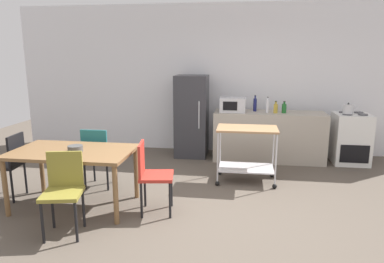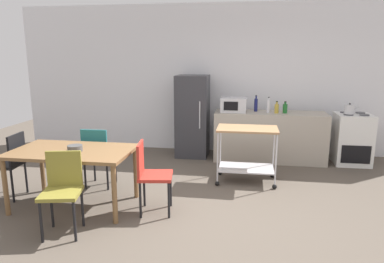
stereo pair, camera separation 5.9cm
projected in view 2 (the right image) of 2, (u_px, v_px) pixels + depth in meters
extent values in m
plane|color=brown|center=(203.00, 218.00, 4.22)|extent=(12.00, 12.00, 0.00)
cube|color=white|center=(224.00, 79.00, 7.00)|extent=(8.40, 0.12, 2.90)
cube|color=#A89E8E|center=(269.00, 136.00, 6.49)|extent=(2.00, 0.64, 0.90)
cube|color=brown|center=(72.00, 151.00, 4.43)|extent=(1.50, 0.90, 0.04)
cylinder|color=brown|center=(5.00, 187.00, 4.24)|extent=(0.06, 0.06, 0.71)
cylinder|color=brown|center=(114.00, 194.00, 4.03)|extent=(0.06, 0.06, 0.71)
cylinder|color=brown|center=(42.00, 168.00, 4.99)|extent=(0.06, 0.06, 0.71)
cylinder|color=brown|center=(136.00, 173.00, 4.78)|extent=(0.06, 0.06, 0.71)
cube|color=#1E666B|center=(100.00, 155.00, 5.21)|extent=(0.41, 0.41, 0.04)
cube|color=#1E666B|center=(94.00, 144.00, 4.98)|extent=(0.38, 0.04, 0.40)
cylinder|color=black|center=(116.00, 168.00, 5.40)|extent=(0.03, 0.03, 0.45)
cylinder|color=black|center=(94.00, 167.00, 5.44)|extent=(0.03, 0.03, 0.45)
cylinder|color=black|center=(107.00, 175.00, 5.07)|extent=(0.03, 0.03, 0.45)
cylinder|color=black|center=(85.00, 174.00, 5.12)|extent=(0.03, 0.03, 0.45)
cube|color=olive|center=(61.00, 193.00, 3.76)|extent=(0.48, 0.48, 0.04)
cube|color=olive|center=(64.00, 168.00, 3.89)|extent=(0.38, 0.11, 0.40)
cylinder|color=black|center=(41.00, 222.00, 3.63)|extent=(0.03, 0.03, 0.45)
cylinder|color=black|center=(75.00, 221.00, 3.65)|extent=(0.03, 0.03, 0.45)
cylinder|color=black|center=(52.00, 208.00, 3.96)|extent=(0.03, 0.03, 0.45)
cylinder|color=black|center=(82.00, 208.00, 3.98)|extent=(0.03, 0.03, 0.45)
cube|color=black|center=(6.00, 164.00, 4.77)|extent=(0.43, 0.43, 0.04)
cube|color=black|center=(17.00, 149.00, 4.71)|extent=(0.06, 0.38, 0.40)
cylinder|color=black|center=(3.00, 177.00, 4.99)|extent=(0.03, 0.03, 0.45)
cylinder|color=black|center=(26.00, 177.00, 4.97)|extent=(0.03, 0.03, 0.45)
cylinder|color=black|center=(12.00, 186.00, 4.64)|extent=(0.03, 0.03, 0.45)
cube|color=#B72D23|center=(156.00, 176.00, 4.30)|extent=(0.46, 0.46, 0.04)
cube|color=#B72D23|center=(140.00, 159.00, 4.26)|extent=(0.09, 0.38, 0.40)
cylinder|color=black|center=(169.00, 200.00, 4.19)|extent=(0.03, 0.03, 0.45)
cylinder|color=black|center=(171.00, 190.00, 4.52)|extent=(0.03, 0.03, 0.45)
cylinder|color=black|center=(140.00, 200.00, 4.19)|extent=(0.03, 0.03, 0.45)
cylinder|color=black|center=(144.00, 190.00, 4.52)|extent=(0.03, 0.03, 0.45)
cube|color=white|center=(352.00, 139.00, 6.29)|extent=(0.60, 0.60, 0.90)
cube|color=black|center=(356.00, 155.00, 6.04)|extent=(0.48, 0.01, 0.32)
cylinder|color=#47474C|center=(349.00, 115.00, 6.10)|extent=(0.16, 0.16, 0.02)
cylinder|color=#47474C|center=(365.00, 115.00, 6.06)|extent=(0.16, 0.16, 0.02)
cylinder|color=#47474C|center=(345.00, 112.00, 6.33)|extent=(0.16, 0.16, 0.02)
cylinder|color=#47474C|center=(360.00, 113.00, 6.29)|extent=(0.16, 0.16, 0.02)
cube|color=#333338|center=(193.00, 116.00, 6.74)|extent=(0.60, 0.60, 1.55)
cylinder|color=silver|center=(200.00, 115.00, 6.40)|extent=(0.02, 0.02, 0.50)
cube|color=#A37A51|center=(247.00, 129.00, 5.28)|extent=(0.90, 0.56, 0.03)
cube|color=silver|center=(246.00, 168.00, 5.41)|extent=(0.83, 0.52, 0.02)
cylinder|color=silver|center=(218.00, 157.00, 5.18)|extent=(0.02, 0.02, 0.76)
sphere|color=black|center=(217.00, 183.00, 5.27)|extent=(0.07, 0.07, 0.07)
cylinder|color=silver|center=(276.00, 159.00, 5.06)|extent=(0.02, 0.02, 0.76)
sphere|color=black|center=(275.00, 187.00, 5.14)|extent=(0.07, 0.07, 0.07)
cylinder|color=silver|center=(220.00, 148.00, 5.67)|extent=(0.02, 0.02, 0.76)
sphere|color=black|center=(220.00, 173.00, 5.75)|extent=(0.07, 0.07, 0.07)
cylinder|color=silver|center=(274.00, 150.00, 5.54)|extent=(0.02, 0.02, 0.76)
sphere|color=black|center=(272.00, 175.00, 5.63)|extent=(0.07, 0.07, 0.07)
cube|color=silver|center=(234.00, 105.00, 6.43)|extent=(0.46, 0.34, 0.26)
cube|color=black|center=(231.00, 106.00, 6.27)|extent=(0.25, 0.01, 0.16)
cylinder|color=navy|center=(256.00, 105.00, 6.48)|extent=(0.06, 0.06, 0.23)
cylinder|color=navy|center=(256.00, 97.00, 6.45)|extent=(0.03, 0.03, 0.05)
cylinder|color=black|center=(256.00, 96.00, 6.44)|extent=(0.03, 0.03, 0.01)
cylinder|color=silver|center=(268.00, 106.00, 6.33)|extent=(0.06, 0.06, 0.23)
cylinder|color=silver|center=(269.00, 99.00, 6.31)|extent=(0.03, 0.03, 0.04)
cylinder|color=black|center=(269.00, 97.00, 6.30)|extent=(0.03, 0.03, 0.01)
cylinder|color=gold|center=(277.00, 109.00, 6.29)|extent=(0.07, 0.07, 0.16)
cylinder|color=gold|center=(277.00, 103.00, 6.27)|extent=(0.03, 0.03, 0.04)
cylinder|color=black|center=(277.00, 102.00, 6.26)|extent=(0.04, 0.04, 0.01)
cylinder|color=#1E6628|center=(285.00, 109.00, 6.29)|extent=(0.08, 0.08, 0.16)
cylinder|color=#1E6628|center=(285.00, 103.00, 6.27)|extent=(0.04, 0.04, 0.04)
cylinder|color=black|center=(285.00, 102.00, 6.27)|extent=(0.04, 0.04, 0.01)
cylinder|color=#4C4C4C|center=(75.00, 148.00, 4.36)|extent=(0.18, 0.18, 0.07)
cylinder|color=silver|center=(349.00, 109.00, 6.10)|extent=(0.17, 0.17, 0.16)
sphere|color=black|center=(350.00, 104.00, 6.07)|extent=(0.03, 0.03, 0.03)
cylinder|color=silver|center=(357.00, 108.00, 6.07)|extent=(0.08, 0.02, 0.07)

